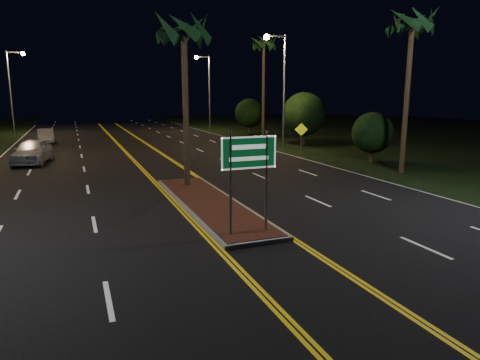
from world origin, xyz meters
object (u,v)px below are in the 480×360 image
shrub_mid (304,114)px  median_island (209,203)px  shrub_far (249,113)px  palm_right_far (264,45)px  palm_median (184,30)px  car_near (32,149)px  streetlight_right_far (206,84)px  highway_sign (249,162)px  warning_sign (301,134)px  shrub_near (373,133)px  palm_right_near (412,23)px  streetlight_right_mid (280,79)px  car_far (45,135)px  streetlight_left_far (13,83)px

shrub_mid → median_island: bearing=-129.5°
shrub_mid → shrub_far: (-0.20, 12.00, -0.39)m
palm_right_far → palm_median: bearing=-123.3°
palm_right_far → car_near: bearing=-157.7°
shrub_far → car_near: (-21.34, -14.34, -1.42)m
streetlight_right_far → palm_right_far: 12.69m
highway_sign → warning_sign: size_ratio=1.38×
highway_sign → shrub_near: bearing=39.7°
palm_right_near → palm_median: bearing=177.7°
shrub_mid → shrub_far: shrub_mid is taller
shrub_mid → car_near: (-21.54, -2.34, -1.81)m
streetlight_right_mid → car_near: bearing=-178.9°
palm_right_near → car_near: (-20.04, 11.66, -7.29)m
palm_median → car_far: 25.95m
palm_median → shrub_near: (13.50, 3.50, -5.33)m
car_far → warning_sign: 23.96m
palm_right_far → shrub_far: palm_right_far is taller
median_island → car_near: bearing=117.2°
shrub_near → streetlight_left_far: bearing=128.8°
shrub_mid → shrub_far: size_ratio=1.17×
highway_sign → car_far: bearing=103.1°
palm_right_far → shrub_far: size_ratio=2.60×
streetlight_right_mid → palm_median: size_ratio=1.08×
streetlight_right_mid → streetlight_left_far: bearing=134.0°
streetlight_right_far → car_far: size_ratio=2.02×
streetlight_right_far → palm_right_far: bearing=-79.7°
median_island → palm_right_near: palm_right_near is taller
palm_right_near → car_near: palm_right_near is taller
streetlight_right_mid → car_near: (-18.15, -0.34, -4.74)m
shrub_far → car_near: bearing=-146.1°
streetlight_left_far → streetlight_right_mid: bearing=-46.0°
shrub_near → warning_sign: (-2.37, 5.31, -0.45)m
palm_right_near → shrub_far: palm_right_near is taller
palm_right_near → car_far: size_ratio=2.09×
palm_right_far → shrub_mid: 8.87m
median_island → shrub_near: 15.32m
streetlight_right_far → car_near: 27.67m
car_far → palm_right_near: bearing=-55.4°
car_near → palm_median: bearing=-46.4°
streetlight_left_far → car_far: (3.24, -9.49, -4.91)m
car_near → warning_sign: size_ratio=2.38×
streetlight_left_far → streetlight_right_far: 21.32m
car_far → warning_sign: bearing=-43.9°
highway_sign → palm_right_near: size_ratio=0.34×
highway_sign → palm_right_far: palm_right_far is taller
median_island → palm_median: 8.00m
shrub_far → warning_sign: 16.93m
car_near → highway_sign: bearing=-58.7°
highway_sign → shrub_far: bearing=67.4°
median_island → car_near: size_ratio=1.86×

